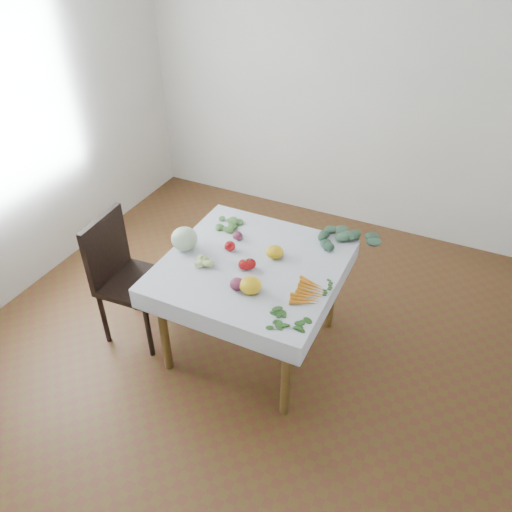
{
  "coord_description": "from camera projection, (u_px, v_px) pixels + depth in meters",
  "views": [
    {
      "loc": [
        1.13,
        -2.32,
        2.72
      ],
      "look_at": [
        0.03,
        0.01,
        0.82
      ],
      "focal_mm": 35.0,
      "sensor_mm": 36.0,
      "label": 1
    }
  ],
  "objects": [
    {
      "name": "cabbage",
      "position": [
        184.0,
        239.0,
        3.33
      ],
      "size": [
        0.2,
        0.2,
        0.16
      ],
      "primitive_type": "ellipsoid",
      "rotation": [
        0.0,
        0.0,
        0.14
      ],
      "color": "beige",
      "rests_on": "tablecloth"
    },
    {
      "name": "ground",
      "position": [
        252.0,
        344.0,
        3.69
      ],
      "size": [
        4.0,
        4.0,
        0.0
      ],
      "primitive_type": "plane",
      "color": "#582F1B"
    },
    {
      "name": "table",
      "position": [
        252.0,
        276.0,
        3.3
      ],
      "size": [
        1.0,
        1.0,
        0.75
      ],
      "color": "brown",
      "rests_on": "ground"
    },
    {
      "name": "left_wall",
      "position": [
        1.0,
        125.0,
        3.58
      ],
      "size": [
        0.04,
        4.0,
        2.7
      ],
      "primitive_type": "cube",
      "color": "silver",
      "rests_on": "ground"
    },
    {
      "name": "basil_bunch",
      "position": [
        287.0,
        323.0,
        2.79
      ],
      "size": [
        0.21,
        0.18,
        0.01
      ],
      "color": "#244E18",
      "rests_on": "tablecloth"
    },
    {
      "name": "kale_bunch",
      "position": [
        343.0,
        242.0,
        3.39
      ],
      "size": [
        0.39,
        0.31,
        0.05
      ],
      "color": "#3A5F49",
      "rests_on": "tablecloth"
    },
    {
      "name": "tomato_c",
      "position": [
        250.0,
        264.0,
        3.18
      ],
      "size": [
        0.1,
        0.1,
        0.07
      ],
      "primitive_type": "ellipsoid",
      "rotation": [
        0.0,
        0.0,
        -0.3
      ],
      "color": "#AD0B0E",
      "rests_on": "tablecloth"
    },
    {
      "name": "onion_a",
      "position": [
        238.0,
        236.0,
        3.45
      ],
      "size": [
        0.08,
        0.08,
        0.06
      ],
      "primitive_type": "ellipsoid",
      "rotation": [
        0.0,
        0.0,
        -0.12
      ],
      "color": "#51172E",
      "rests_on": "tablecloth"
    },
    {
      "name": "tomato_a",
      "position": [
        230.0,
        246.0,
        3.34
      ],
      "size": [
        0.08,
        0.08,
        0.07
      ],
      "primitive_type": "ellipsoid",
      "rotation": [
        0.0,
        0.0,
        0.02
      ],
      "color": "#AD0B0E",
      "rests_on": "tablecloth"
    },
    {
      "name": "tomatillo_cluster",
      "position": [
        207.0,
        263.0,
        3.21
      ],
      "size": [
        0.14,
        0.11,
        0.04
      ],
      "color": "#B6D77C",
      "rests_on": "tablecloth"
    },
    {
      "name": "dill_bunch",
      "position": [
        228.0,
        227.0,
        3.57
      ],
      "size": [
        0.24,
        0.23,
        0.03
      ],
      "color": "#49813B",
      "rests_on": "tablecloth"
    },
    {
      "name": "heirloom_front",
      "position": [
        251.0,
        285.0,
        2.99
      ],
      "size": [
        0.14,
        0.14,
        0.1
      ],
      "primitive_type": "ellipsoid",
      "rotation": [
        0.0,
        0.0,
        -0.04
      ],
      "color": "orange",
      "rests_on": "tablecloth"
    },
    {
      "name": "chair",
      "position": [
        123.0,
        271.0,
        3.51
      ],
      "size": [
        0.46,
        0.46,
        0.96
      ],
      "color": "black",
      "rests_on": "ground"
    },
    {
      "name": "tomato_d",
      "position": [
        246.0,
        265.0,
        3.17
      ],
      "size": [
        0.08,
        0.08,
        0.06
      ],
      "primitive_type": "ellipsoid",
      "rotation": [
        0.0,
        0.0,
        0.1
      ],
      "color": "#AD0B0E",
      "rests_on": "tablecloth"
    },
    {
      "name": "onion_b",
      "position": [
        237.0,
        284.0,
        3.01
      ],
      "size": [
        0.1,
        0.1,
        0.08
      ],
      "primitive_type": "ellipsoid",
      "rotation": [
        0.0,
        0.0,
        -0.12
      ],
      "color": "#51172E",
      "rests_on": "tablecloth"
    },
    {
      "name": "carrot_bunch",
      "position": [
        309.0,
        293.0,
        2.99
      ],
      "size": [
        0.18,
        0.28,
        0.03
      ],
      "color": "orange",
      "rests_on": "tablecloth"
    },
    {
      "name": "tablecloth",
      "position": [
        252.0,
        264.0,
        3.24
      ],
      "size": [
        1.12,
        1.12,
        0.01
      ],
      "primitive_type": "cube",
      "color": "white",
      "rests_on": "table"
    },
    {
      "name": "tomato_b",
      "position": [
        244.0,
        264.0,
        3.18
      ],
      "size": [
        0.09,
        0.09,
        0.06
      ],
      "primitive_type": "ellipsoid",
      "rotation": [
        0.0,
        0.0,
        -0.27
      ],
      "color": "#AD0B0E",
      "rests_on": "tablecloth"
    },
    {
      "name": "heirloom_back",
      "position": [
        275.0,
        252.0,
        3.27
      ],
      "size": [
        0.15,
        0.15,
        0.08
      ],
      "primitive_type": "ellipsoid",
      "rotation": [
        0.0,
        0.0,
        0.43
      ],
      "color": "orange",
      "rests_on": "tablecloth"
    },
    {
      "name": "back_wall",
      "position": [
        352.0,
        84.0,
        4.34
      ],
      "size": [
        4.0,
        0.04,
        2.7
      ],
      "primitive_type": "cube",
      "color": "silver",
      "rests_on": "ground"
    }
  ]
}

